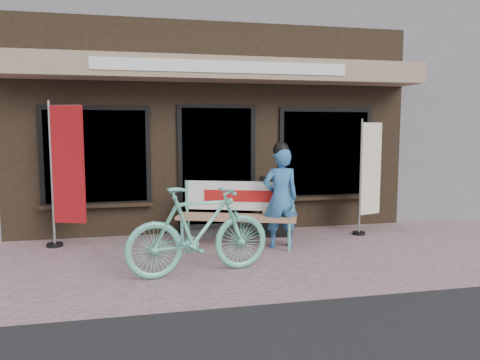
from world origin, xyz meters
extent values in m
plane|color=#A98188|center=(0.00, 0.00, 0.00)|extent=(70.00, 70.00, 0.00)
cube|color=black|center=(0.00, 5.00, 1.80)|extent=(7.00, 6.00, 3.60)
cube|color=#9E856B|center=(0.00, 1.65, 2.75)|extent=(7.00, 0.80, 0.35)
cube|color=white|center=(0.00, 1.24, 2.75)|extent=(4.00, 0.02, 0.18)
cube|color=black|center=(0.00, 1.98, 1.10)|extent=(1.20, 0.06, 2.10)
cube|color=black|center=(0.00, 1.97, 1.10)|extent=(1.35, 0.04, 2.20)
cube|color=black|center=(-2.00, 1.98, 1.35)|extent=(1.60, 0.06, 1.50)
cube|color=black|center=(2.00, 1.98, 1.35)|extent=(1.60, 0.06, 1.50)
cube|color=black|center=(-2.00, 1.97, 1.35)|extent=(1.75, 0.04, 1.65)
cube|color=black|center=(2.00, 1.97, 1.35)|extent=(1.75, 0.04, 1.65)
cube|color=black|center=(-2.00, 1.92, 0.55)|extent=(1.80, 0.18, 0.06)
cube|color=black|center=(2.00, 1.92, 0.55)|extent=(1.80, 0.18, 0.06)
cube|color=#59595B|center=(0.00, 1.75, 0.07)|extent=(1.30, 0.45, 0.15)
cylinder|color=#63C2A8|center=(-0.71, 0.99, 0.21)|extent=(0.06, 0.06, 0.42)
cylinder|color=#63C2A8|center=(-0.57, 1.36, 0.21)|extent=(0.06, 0.06, 0.42)
cylinder|color=#63C2A8|center=(0.80, 0.42, 0.21)|extent=(0.06, 0.06, 0.42)
cylinder|color=#63C2A8|center=(0.94, 0.80, 0.21)|extent=(0.06, 0.06, 0.42)
cube|color=tan|center=(0.12, 0.89, 0.45)|extent=(1.86, 1.06, 0.05)
cylinder|color=#63C2A8|center=(-0.59, 1.37, 0.71)|extent=(0.06, 0.06, 0.55)
cylinder|color=#63C2A8|center=(0.96, 0.79, 0.71)|extent=(0.06, 0.06, 0.55)
cube|color=white|center=(0.19, 1.10, 0.76)|extent=(1.62, 0.64, 0.45)
cube|color=#B21414|center=(0.19, 1.08, 0.76)|extent=(1.02, 0.39, 0.18)
cylinder|color=#63C2A8|center=(-0.69, 1.19, 0.63)|extent=(0.19, 0.43, 0.04)
cylinder|color=#63C2A8|center=(0.92, 0.59, 0.63)|extent=(0.19, 0.43, 0.04)
imported|color=#316BA9|center=(0.77, 0.74, 0.76)|extent=(0.55, 0.36, 1.51)
sphere|color=black|center=(0.77, 0.74, 1.48)|extent=(0.24, 0.24, 0.24)
imported|color=#63C2A8|center=(-0.62, -0.33, 0.55)|extent=(1.90, 0.84, 1.11)
cylinder|color=gray|center=(-2.61, 1.50, 1.11)|extent=(0.05, 0.05, 2.22)
cylinder|color=gray|center=(-2.38, 1.41, 2.14)|extent=(0.48, 0.20, 0.02)
cube|color=maroon|center=(-2.36, 1.40, 1.26)|extent=(0.48, 0.20, 1.77)
cylinder|color=black|center=(-2.61, 1.50, 0.03)|extent=(0.31, 0.31, 0.05)
cylinder|color=gray|center=(2.33, 1.23, 0.98)|extent=(0.04, 0.04, 1.97)
cylinder|color=gray|center=(2.54, 1.30, 1.90)|extent=(0.43, 0.16, 0.02)
cube|color=beige|center=(2.56, 1.31, 1.12)|extent=(0.43, 0.17, 1.56)
cylinder|color=black|center=(2.33, 1.23, 0.02)|extent=(0.27, 0.27, 0.04)
cube|color=black|center=(0.87, 1.36, 0.51)|extent=(0.52, 0.16, 1.02)
cube|color=beige|center=(0.86, 1.31, 0.62)|extent=(0.43, 0.08, 0.62)
camera|label=1|loc=(-1.35, -5.98, 1.82)|focal=35.00mm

